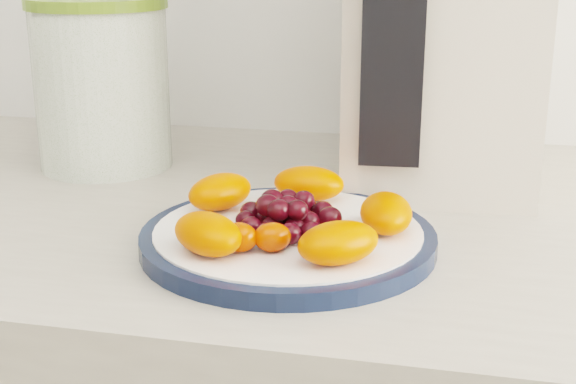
# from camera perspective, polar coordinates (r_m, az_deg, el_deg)

# --- Properties ---
(plate_rim) EXTENTS (0.25, 0.25, 0.01)m
(plate_rim) POSITION_cam_1_polar(r_m,az_deg,el_deg) (0.68, -0.00, -3.40)
(plate_rim) COLOR #101B34
(plate_rim) RESTS_ON counter
(plate_face) EXTENTS (0.23, 0.23, 0.02)m
(plate_face) POSITION_cam_1_polar(r_m,az_deg,el_deg) (0.68, -0.00, -3.32)
(plate_face) COLOR white
(plate_face) RESTS_ON counter
(canister) EXTENTS (0.18, 0.18, 0.18)m
(canister) POSITION_cam_1_polar(r_m,az_deg,el_deg) (0.94, -13.06, 7.14)
(canister) COLOR #375C1D
(canister) RESTS_ON counter
(canister_lid) EXTENTS (0.19, 0.19, 0.01)m
(canister_lid) POSITION_cam_1_polar(r_m,az_deg,el_deg) (0.92, -13.48, 12.97)
(canister_lid) COLOR olive
(canister_lid) RESTS_ON canister
(appliance_body) EXTENTS (0.21, 0.28, 0.33)m
(appliance_body) POSITION_cam_1_polar(r_m,az_deg,el_deg) (0.88, 10.84, 11.69)
(appliance_body) COLOR beige
(appliance_body) RESTS_ON counter
(appliance_panel) EXTENTS (0.06, 0.02, 0.25)m
(appliance_panel) POSITION_cam_1_polar(r_m,az_deg,el_deg) (0.75, 7.53, 11.16)
(appliance_panel) COLOR black
(appliance_panel) RESTS_ON appliance_body
(fruit_plate) EXTENTS (0.22, 0.21, 0.03)m
(fruit_plate) POSITION_cam_1_polar(r_m,az_deg,el_deg) (0.67, 0.02, -1.51)
(fruit_plate) COLOR #E93E00
(fruit_plate) RESTS_ON plate_face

